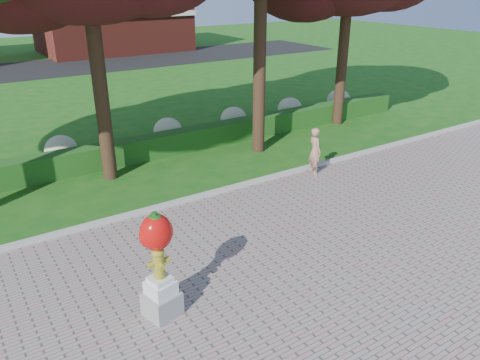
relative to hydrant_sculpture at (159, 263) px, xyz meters
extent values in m
plane|color=#145315|center=(3.42, 1.14, -1.20)|extent=(100.00, 100.00, 0.00)
cube|color=gray|center=(3.42, -2.86, -1.18)|extent=(40.00, 14.00, 0.04)
cube|color=#ADADA5|center=(3.42, 4.14, -1.12)|extent=(40.00, 0.18, 0.15)
cube|color=#174B15|center=(3.42, 8.14, -0.80)|extent=(24.00, 0.70, 0.80)
ellipsoid|color=#ABB187|center=(0.42, 9.14, -0.65)|extent=(1.10, 1.10, 0.99)
ellipsoid|color=#ABB187|center=(4.42, 9.14, -0.65)|extent=(1.10, 1.10, 0.99)
ellipsoid|color=#ABB187|center=(7.42, 9.14, -0.65)|extent=(1.10, 1.10, 0.99)
ellipsoid|color=#ABB187|center=(10.42, 9.14, -0.65)|extent=(1.10, 1.10, 0.99)
ellipsoid|color=#ABB187|center=(13.42, 9.14, -0.65)|extent=(1.10, 1.10, 0.99)
cube|color=black|center=(3.42, 29.14, -1.19)|extent=(50.00, 8.00, 0.02)
cube|color=maroon|center=(11.42, 35.14, 2.00)|extent=(12.00, 8.00, 6.40)
cylinder|color=black|center=(1.42, 7.14, 1.88)|extent=(0.44, 0.44, 6.16)
cylinder|color=black|center=(6.92, 6.64, 2.44)|extent=(0.44, 0.44, 7.28)
cylinder|color=black|center=(11.92, 7.64, 1.74)|extent=(0.44, 0.44, 5.88)
cube|color=gray|center=(0.00, 0.00, -0.92)|extent=(0.71, 0.71, 0.48)
cube|color=silver|center=(0.00, 0.00, -0.55)|extent=(0.57, 0.57, 0.27)
cube|color=silver|center=(0.00, 0.00, -0.36)|extent=(0.46, 0.46, 0.10)
cylinder|color=olive|center=(0.00, 0.00, -0.05)|extent=(0.21, 0.21, 0.53)
ellipsoid|color=olive|center=(0.00, 0.00, 0.22)|extent=(0.25, 0.25, 0.17)
cylinder|color=olive|center=(-0.15, 0.00, 0.01)|extent=(0.11, 0.10, 0.10)
cylinder|color=olive|center=(0.15, 0.00, 0.01)|extent=(0.11, 0.10, 0.10)
cylinder|color=olive|center=(0.00, -0.14, 0.01)|extent=(0.11, 0.11, 0.11)
cylinder|color=olive|center=(0.00, 0.00, 0.29)|extent=(0.08, 0.08, 0.05)
ellipsoid|color=red|center=(0.00, 0.00, 0.63)|extent=(0.60, 0.53, 0.69)
ellipsoid|color=red|center=(-0.17, 0.00, 0.61)|extent=(0.29, 0.29, 0.44)
ellipsoid|color=red|center=(0.17, 0.00, 0.61)|extent=(0.29, 0.29, 0.44)
cylinder|color=#175212|center=(0.00, 0.00, 0.97)|extent=(0.10, 0.10, 0.11)
ellipsoid|color=#175212|center=(0.00, 0.00, 0.94)|extent=(0.23, 0.23, 0.08)
imported|color=tan|center=(7.10, 3.74, -0.38)|extent=(0.48, 0.63, 1.56)
camera|label=1|loc=(-2.70, -6.84, 4.76)|focal=35.00mm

